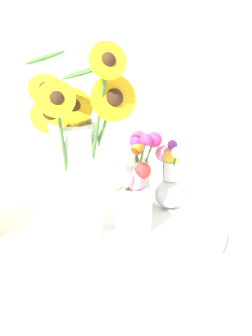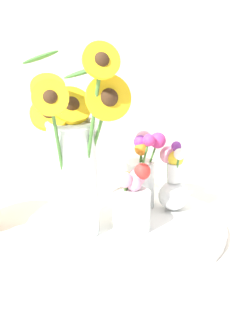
{
  "view_description": "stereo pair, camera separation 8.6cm",
  "coord_description": "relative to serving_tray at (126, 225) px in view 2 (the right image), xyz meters",
  "views": [
    {
      "loc": [
        -0.29,
        -0.63,
        0.43
      ],
      "look_at": [
        0.03,
        0.12,
        0.15
      ],
      "focal_mm": 42.0,
      "sensor_mm": 36.0,
      "label": 1
    },
    {
      "loc": [
        -0.21,
        -0.66,
        0.43
      ],
      "look_at": [
        0.03,
        0.12,
        0.15
      ],
      "focal_mm": 42.0,
      "sensor_mm": 36.0,
      "label": 2
    }
  ],
  "objects": [
    {
      "name": "vase_small_back",
      "position": [
        0.06,
        0.08,
        0.1
      ],
      "size": [
        0.09,
        0.1,
        0.19
      ],
      "color": "white",
      "rests_on": "serving_tray"
    },
    {
      "name": "vase_small_center",
      "position": [
        0.0,
        -0.03,
        0.07
      ],
      "size": [
        0.09,
        0.08,
        0.14
      ],
      "color": "white",
      "rests_on": "serving_tray"
    },
    {
      "name": "ground_plane",
      "position": [
        -0.03,
        -0.12,
        -0.01
      ],
      "size": [
        6.0,
        6.0,
        0.0
      ],
      "primitive_type": "plane",
      "color": "silver"
    },
    {
      "name": "mason_jar_sunflowers",
      "position": [
        -0.12,
        -0.02,
        0.17
      ],
      "size": [
        0.21,
        0.2,
        0.4
      ],
      "color": "silver",
      "rests_on": "serving_tray"
    },
    {
      "name": "serving_tray",
      "position": [
        0.0,
        0.0,
        0.0
      ],
      "size": [
        0.45,
        0.45,
        0.02
      ],
      "color": "white",
      "rests_on": "ground_plane"
    },
    {
      "name": "vase_bulb_right",
      "position": [
        0.13,
        0.03,
        0.08
      ],
      "size": [
        0.07,
        0.08,
        0.17
      ],
      "color": "white",
      "rests_on": "serving_tray"
    }
  ]
}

